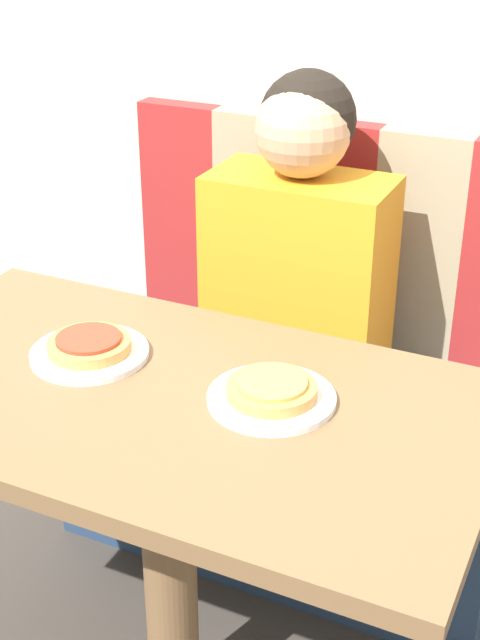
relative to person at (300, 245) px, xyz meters
The scene contains 8 objects.
booth_seat 0.57m from the person, 90.00° to the right, with size 1.05×0.52×0.43m.
booth_backrest 0.24m from the person, 90.00° to the left, with size 1.05×0.06×0.58m.
dining_table 0.63m from the person, 90.00° to the right, with size 1.10×0.62×0.75m.
person is the anchor object (origin of this frame).
plate_left 0.59m from the person, 107.47° to the right, with size 0.21×0.21×0.01m.
plate_right 0.59m from the person, 72.53° to the right, with size 0.21×0.21×0.01m.
pizza_left 0.59m from the person, 107.47° to the right, with size 0.15×0.15×0.03m.
pizza_right 0.59m from the person, 72.53° to the right, with size 0.15×0.15×0.03m.
Camera 1 is at (0.66, -1.09, 1.53)m, focal length 50.00 mm.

